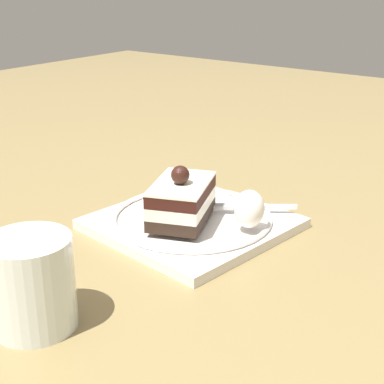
{
  "coord_description": "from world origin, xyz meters",
  "views": [
    {
      "loc": [
        0.52,
        0.41,
        0.31
      ],
      "look_at": [
        -0.01,
        0.01,
        0.05
      ],
      "focal_mm": 54.52,
      "sensor_mm": 36.0,
      "label": 1
    }
  ],
  "objects_px": {
    "fork": "(252,207)",
    "drink_glass_near": "(32,288)",
    "cake_slice": "(182,200)",
    "whipped_cream_dollop": "(249,209)",
    "dessert_plate": "(192,221)"
  },
  "relations": [
    {
      "from": "fork",
      "to": "drink_glass_near",
      "type": "xyz_separation_m",
      "value": [
        0.32,
        -0.04,
        0.02
      ]
    },
    {
      "from": "cake_slice",
      "to": "fork",
      "type": "distance_m",
      "value": 0.1
    },
    {
      "from": "whipped_cream_dollop",
      "to": "fork",
      "type": "relative_size",
      "value": 0.5
    },
    {
      "from": "fork",
      "to": "drink_glass_near",
      "type": "distance_m",
      "value": 0.32
    },
    {
      "from": "drink_glass_near",
      "to": "dessert_plate",
      "type": "bearing_deg",
      "value": -177.08
    },
    {
      "from": "whipped_cream_dollop",
      "to": "fork",
      "type": "height_order",
      "value": "whipped_cream_dollop"
    },
    {
      "from": "fork",
      "to": "cake_slice",
      "type": "bearing_deg",
      "value": -31.98
    },
    {
      "from": "dessert_plate",
      "to": "cake_slice",
      "type": "xyz_separation_m",
      "value": [
        0.02,
        -0.0,
        0.04
      ]
    },
    {
      "from": "drink_glass_near",
      "to": "fork",
      "type": "bearing_deg",
      "value": 173.37
    },
    {
      "from": "dessert_plate",
      "to": "whipped_cream_dollop",
      "type": "relative_size",
      "value": 5.14
    },
    {
      "from": "cake_slice",
      "to": "whipped_cream_dollop",
      "type": "relative_size",
      "value": 2.52
    },
    {
      "from": "dessert_plate",
      "to": "fork",
      "type": "relative_size",
      "value": 2.56
    },
    {
      "from": "cake_slice",
      "to": "fork",
      "type": "height_order",
      "value": "cake_slice"
    },
    {
      "from": "dessert_plate",
      "to": "fork",
      "type": "height_order",
      "value": "fork"
    },
    {
      "from": "fork",
      "to": "drink_glass_near",
      "type": "relative_size",
      "value": 1.06
    }
  ]
}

